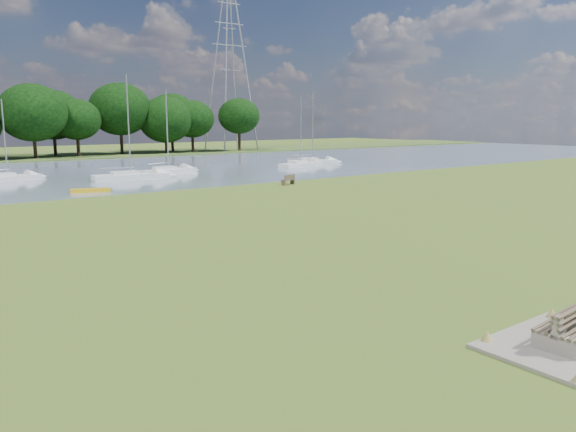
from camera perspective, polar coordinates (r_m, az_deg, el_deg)
ground at (r=25.63m, az=-2.59°, el=-3.39°), size 220.00×220.00×0.00m
river at (r=64.43m, az=-24.30°, el=3.74°), size 220.00×40.00×0.10m
concrete_pad at (r=16.60m, az=26.59°, el=-11.72°), size 4.20×3.20×0.10m
bench_pair at (r=16.44m, az=26.72°, el=-10.16°), size 2.05×1.31×1.06m
riverbank_bench at (r=50.57m, az=0.06°, el=3.70°), size 1.55×0.82×0.92m
kayak at (r=47.76m, az=-19.42°, el=2.47°), size 3.11×1.54×0.30m
pylon at (r=106.90m, az=-5.96°, el=17.15°), size 7.14×5.00×31.10m
sailboat_0 at (r=61.09m, az=-12.09°, el=4.65°), size 6.64×3.21×8.85m
sailboat_1 at (r=56.77m, az=-15.76°, el=4.10°), size 7.33×2.68×9.97m
sailboat_2 at (r=59.37m, az=-26.64°, el=3.63°), size 6.06×3.12×7.64m
sailboat_3 at (r=73.80m, az=2.44°, el=5.70°), size 6.54×3.89×9.23m
sailboat_4 at (r=69.90m, az=1.26°, el=5.41°), size 6.62×2.94×8.69m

